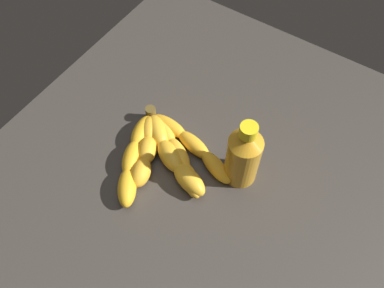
# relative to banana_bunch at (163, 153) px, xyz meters

# --- Properties ---
(ground_plane) EXTENTS (0.88, 0.75, 0.04)m
(ground_plane) POSITION_rel_banana_bunch_xyz_m (-0.01, -0.07, -0.04)
(ground_plane) COLOR #38332D
(banana_bunch) EXTENTS (0.20, 0.22, 0.04)m
(banana_bunch) POSITION_rel_banana_bunch_xyz_m (0.00, 0.00, 0.00)
(banana_bunch) COLOR gold
(banana_bunch) RESTS_ON ground_plane
(honey_bottle) EXTENTS (0.06, 0.06, 0.15)m
(honey_bottle) POSITION_rel_banana_bunch_xyz_m (0.05, -0.14, 0.05)
(honey_bottle) COLOR orange
(honey_bottle) RESTS_ON ground_plane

